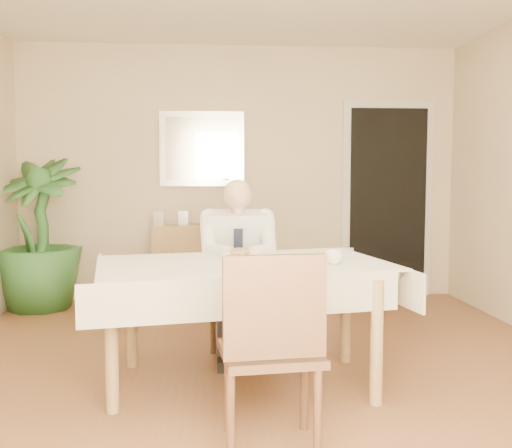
{
  "coord_description": "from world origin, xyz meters",
  "views": [
    {
      "loc": [
        -0.28,
        -3.42,
        1.26
      ],
      "look_at": [
        0.0,
        0.35,
        0.95
      ],
      "focal_mm": 40.0,
      "sensor_mm": 36.0,
      "label": 1
    }
  ],
  "objects": [
    {
      "name": "room",
      "position": [
        0.0,
        0.0,
        1.3
      ],
      "size": [
        5.0,
        5.02,
        2.6
      ],
      "color": "brown",
      "rests_on": "ground"
    },
    {
      "name": "window",
      "position": [
        0.0,
        -2.47,
        1.45
      ],
      "size": [
        1.34,
        0.04,
        1.44
      ],
      "color": "beige",
      "rests_on": "room"
    },
    {
      "name": "doorway",
      "position": [
        1.55,
        2.46,
        1.0
      ],
      "size": [
        0.96,
        0.07,
        2.1
      ],
      "color": "beige",
      "rests_on": "ground"
    },
    {
      "name": "mirror",
      "position": [
        -0.39,
        2.47,
        1.55
      ],
      "size": [
        0.86,
        0.04,
        0.76
      ],
      "color": "silver",
      "rests_on": "room"
    },
    {
      "name": "dining_table",
      "position": [
        -0.11,
        -0.03,
        0.67
      ],
      "size": [
        1.89,
        1.32,
        0.75
      ],
      "rotation": [
        0.0,
        0.0,
        0.18
      ],
      "color": "#AB8950",
      "rests_on": "ground"
    },
    {
      "name": "chair_far",
      "position": [
        -0.11,
        0.85,
        0.5
      ],
      "size": [
        0.47,
        0.47,
        0.9
      ],
      "rotation": [
        0.0,
        0.0,
        0.12
      ],
      "color": "#492C1F",
      "rests_on": "ground"
    },
    {
      "name": "chair_near",
      "position": [
        -0.03,
        -0.95,
        0.53
      ],
      "size": [
        0.48,
        0.48,
        0.94
      ],
      "rotation": [
        0.0,
        0.0,
        0.1
      ],
      "color": "#492C1F",
      "rests_on": "ground"
    },
    {
      "name": "seated_man",
      "position": [
        -0.11,
        0.56,
        0.69
      ],
      "size": [
        0.48,
        0.72,
        1.24
      ],
      "color": "white",
      "rests_on": "ground"
    },
    {
      "name": "plate",
      "position": [
        -0.12,
        0.2,
        0.76
      ],
      "size": [
        0.26,
        0.26,
        0.02
      ],
      "primitive_type": "cylinder",
      "color": "white",
      "rests_on": "dining_table"
    },
    {
      "name": "food",
      "position": [
        -0.12,
        0.2,
        0.78
      ],
      "size": [
        0.14,
        0.14,
        0.06
      ],
      "primitive_type": "ellipsoid",
      "color": "brown",
      "rests_on": "dining_table"
    },
    {
      "name": "knife",
      "position": [
        -0.08,
        0.14,
        0.78
      ],
      "size": [
        0.01,
        0.13,
        0.01
      ],
      "primitive_type": "cylinder",
      "rotation": [
        1.57,
        0.0,
        0.0
      ],
      "color": "silver",
      "rests_on": "dining_table"
    },
    {
      "name": "fork",
      "position": [
        -0.16,
        0.14,
        0.78
      ],
      "size": [
        0.01,
        0.13,
        0.01
      ],
      "primitive_type": "cylinder",
      "rotation": [
        1.57,
        0.0,
        0.0
      ],
      "color": "silver",
      "rests_on": "dining_table"
    },
    {
      "name": "coffee_mug",
      "position": [
        0.42,
        -0.15,
        0.8
      ],
      "size": [
        0.12,
        0.12,
        0.09
      ],
      "primitive_type": "imported",
      "rotation": [
        0.0,
        0.0,
        -0.09
      ],
      "color": "white",
      "rests_on": "dining_table"
    },
    {
      "name": "sideboard",
      "position": [
        -0.39,
        2.32,
        0.39
      ],
      "size": [
        0.98,
        0.35,
        0.78
      ],
      "primitive_type": "cube",
      "rotation": [
        0.0,
        0.0,
        -0.02
      ],
      "color": "#AB8950",
      "rests_on": "ground"
    },
    {
      "name": "photo_frame_left",
      "position": [
        -0.83,
        2.34,
        0.85
      ],
      "size": [
        0.1,
        0.02,
        0.14
      ],
      "primitive_type": "cube",
      "color": "silver",
      "rests_on": "sideboard"
    },
    {
      "name": "photo_frame_center",
      "position": [
        -0.59,
        2.38,
        0.85
      ],
      "size": [
        0.1,
        0.02,
        0.14
      ],
      "primitive_type": "cube",
      "color": "silver",
      "rests_on": "sideboard"
    },
    {
      "name": "photo_frame_right",
      "position": [
        -0.34,
        2.39,
        0.85
      ],
      "size": [
        0.1,
        0.02,
        0.14
      ],
      "primitive_type": "cube",
      "color": "silver",
      "rests_on": "sideboard"
    },
    {
      "name": "potted_palm",
      "position": [
        -1.95,
        2.12,
        0.72
      ],
      "size": [
        1.0,
        1.0,
        1.45
      ],
      "primitive_type": "imported",
      "rotation": [
        0.0,
        0.0,
        -0.28
      ],
      "color": "#255221",
      "rests_on": "ground"
    }
  ]
}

